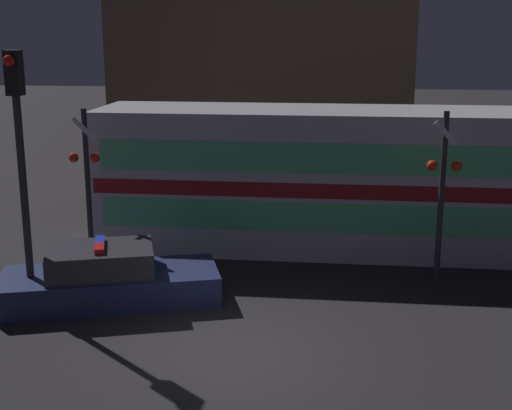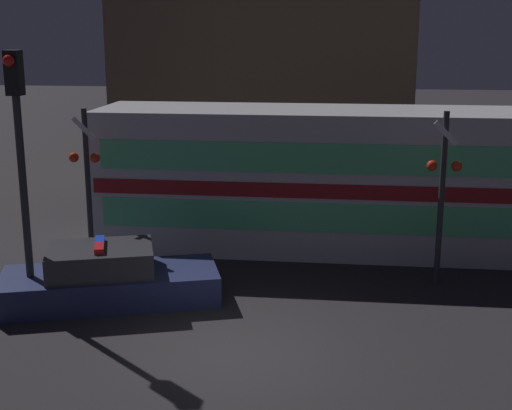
{
  "view_description": "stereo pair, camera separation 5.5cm",
  "coord_description": "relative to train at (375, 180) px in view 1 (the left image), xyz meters",
  "views": [
    {
      "loc": [
        1.75,
        -11.99,
        5.89
      ],
      "look_at": [
        -0.19,
        4.67,
        1.71
      ],
      "focal_mm": 50.0,
      "sensor_mm": 36.0,
      "label": 1
    },
    {
      "loc": [
        1.8,
        -11.98,
        5.89
      ],
      "look_at": [
        -0.19,
        4.67,
        1.71
      ],
      "focal_mm": 50.0,
      "sensor_mm": 36.0,
      "label": 2
    }
  ],
  "objects": [
    {
      "name": "crossing_signal_near",
      "position": [
        1.38,
        -2.66,
        0.41
      ],
      "size": [
        0.79,
        0.33,
        4.08
      ],
      "color": "#2D2D33",
      "rests_on": "ground_plane"
    },
    {
      "name": "train",
      "position": [
        0.0,
        0.0,
        0.0
      ],
      "size": [
        14.95,
        2.99,
        3.79
      ],
      "color": "silver",
      "rests_on": "ground_plane"
    },
    {
      "name": "crossing_signal_far",
      "position": [
        -7.2,
        -2.26,
        0.36
      ],
      "size": [
        0.79,
        0.33,
        3.99
      ],
      "color": "#2D2D33",
      "rests_on": "ground_plane"
    },
    {
      "name": "building_left",
      "position": [
        -3.94,
        9.33,
        2.35
      ],
      "size": [
        10.98,
        6.33,
        8.5
      ],
      "color": "brown",
      "rests_on": "ground_plane"
    },
    {
      "name": "police_car",
      "position": [
        -5.97,
        -4.66,
        -1.39
      ],
      "size": [
        5.03,
        3.14,
        1.37
      ],
      "rotation": [
        0.0,
        0.0,
        0.3
      ],
      "color": "navy",
      "rests_on": "ground_plane"
    },
    {
      "name": "ground_plane",
      "position": [
        -2.77,
        -7.0,
        -1.9
      ],
      "size": [
        120.0,
        120.0,
        0.0
      ],
      "primitive_type": "plane",
      "color": "#262326"
    },
    {
      "name": "traffic_light_corner",
      "position": [
        -7.53,
        -5.15,
        1.59
      ],
      "size": [
        0.3,
        0.46,
        5.46
      ],
      "color": "#2D2D33",
      "rests_on": "ground_plane"
    }
  ]
}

